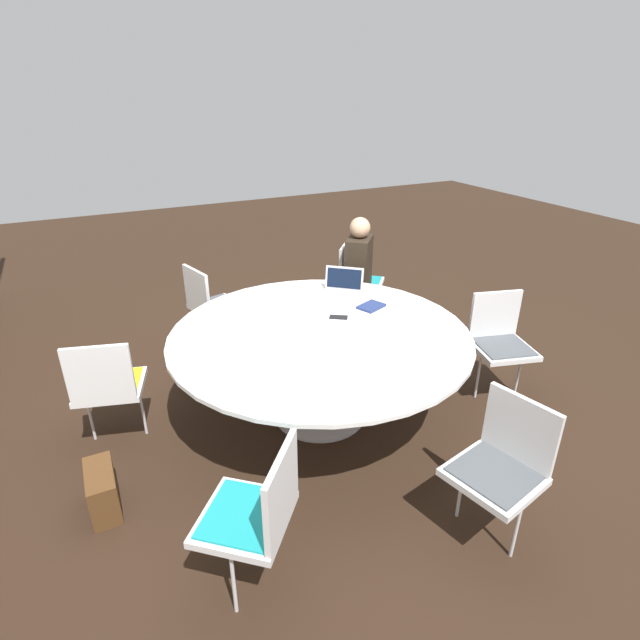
{
  "coord_description": "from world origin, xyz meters",
  "views": [
    {
      "loc": [
        -2.89,
        1.44,
        2.34
      ],
      "look_at": [
        0.0,
        0.0,
        0.82
      ],
      "focal_mm": 28.0,
      "sensor_mm": 36.0,
      "label": 1
    }
  ],
  "objects_px": {
    "chair_0": "(356,277)",
    "chair_1": "(211,301)",
    "person_0": "(360,267)",
    "spiral_notebook": "(371,306)",
    "chair_3": "(257,509)",
    "cell_phone": "(339,317)",
    "chair_4": "(503,461)",
    "laptop": "(343,287)",
    "chair_5": "(500,337)",
    "handbag": "(103,490)",
    "chair_2": "(107,383)"
  },
  "relations": [
    {
      "from": "chair_0",
      "to": "handbag",
      "type": "xyz_separation_m",
      "value": [
        -1.68,
        2.72,
        -0.37
      ]
    },
    {
      "from": "person_0",
      "to": "chair_3",
      "type": "bearing_deg",
      "value": 1.1
    },
    {
      "from": "chair_0",
      "to": "spiral_notebook",
      "type": "bearing_deg",
      "value": 15.86
    },
    {
      "from": "chair_2",
      "to": "chair_3",
      "type": "xyz_separation_m",
      "value": [
        -1.52,
        -0.53,
        0.0
      ]
    },
    {
      "from": "chair_4",
      "to": "spiral_notebook",
      "type": "bearing_deg",
      "value": -18.74
    },
    {
      "from": "chair_4",
      "to": "cell_phone",
      "type": "relative_size",
      "value": 5.48
    },
    {
      "from": "spiral_notebook",
      "to": "chair_3",
      "type": "bearing_deg",
      "value": 133.08
    },
    {
      "from": "chair_3",
      "to": "chair_5",
      "type": "distance_m",
      "value": 2.52
    },
    {
      "from": "chair_2",
      "to": "chair_5",
      "type": "bearing_deg",
      "value": 2.76
    },
    {
      "from": "chair_1",
      "to": "person_0",
      "type": "relative_size",
      "value": 0.71
    },
    {
      "from": "chair_1",
      "to": "handbag",
      "type": "bearing_deg",
      "value": -48.74
    },
    {
      "from": "chair_1",
      "to": "laptop",
      "type": "xyz_separation_m",
      "value": [
        -0.83,
        -0.95,
        0.27
      ]
    },
    {
      "from": "chair_1",
      "to": "chair_3",
      "type": "xyz_separation_m",
      "value": [
        -2.6,
        0.48,
        0.0
      ]
    },
    {
      "from": "chair_3",
      "to": "chair_5",
      "type": "height_order",
      "value": "same"
    },
    {
      "from": "chair_0",
      "to": "chair_1",
      "type": "bearing_deg",
      "value": -50.12
    },
    {
      "from": "chair_5",
      "to": "cell_phone",
      "type": "xyz_separation_m",
      "value": [
        0.5,
        1.21,
        0.22
      ]
    },
    {
      "from": "chair_5",
      "to": "person_0",
      "type": "xyz_separation_m",
      "value": [
        1.5,
        0.43,
        0.2
      ]
    },
    {
      "from": "person_0",
      "to": "chair_5",
      "type": "bearing_deg",
      "value": 56.75
    },
    {
      "from": "chair_3",
      "to": "spiral_notebook",
      "type": "distance_m",
      "value": 2.05
    },
    {
      "from": "chair_2",
      "to": "spiral_notebook",
      "type": "relative_size",
      "value": 3.4
    },
    {
      "from": "chair_1",
      "to": "person_0",
      "type": "height_order",
      "value": "person_0"
    },
    {
      "from": "chair_4",
      "to": "chair_5",
      "type": "relative_size",
      "value": 1.0
    },
    {
      "from": "chair_3",
      "to": "spiral_notebook",
      "type": "bearing_deg",
      "value": -6.25
    },
    {
      "from": "laptop",
      "to": "chair_3",
      "type": "bearing_deg",
      "value": -88.15
    },
    {
      "from": "chair_0",
      "to": "chair_4",
      "type": "distance_m",
      "value": 2.93
    },
    {
      "from": "chair_4",
      "to": "handbag",
      "type": "distance_m",
      "value": 2.33
    },
    {
      "from": "chair_5",
      "to": "laptop",
      "type": "distance_m",
      "value": 1.35
    },
    {
      "from": "spiral_notebook",
      "to": "chair_0",
      "type": "bearing_deg",
      "value": -25.03
    },
    {
      "from": "chair_3",
      "to": "chair_5",
      "type": "bearing_deg",
      "value": -29.94
    },
    {
      "from": "chair_4",
      "to": "chair_0",
      "type": "bearing_deg",
      "value": -26.89
    },
    {
      "from": "chair_2",
      "to": "cell_phone",
      "type": "relative_size",
      "value": 5.48
    },
    {
      "from": "chair_3",
      "to": "handbag",
      "type": "height_order",
      "value": "chair_3"
    },
    {
      "from": "chair_5",
      "to": "spiral_notebook",
      "type": "relative_size",
      "value": 3.4
    },
    {
      "from": "spiral_notebook",
      "to": "handbag",
      "type": "distance_m",
      "value": 2.3
    },
    {
      "from": "chair_0",
      "to": "chair_5",
      "type": "height_order",
      "value": "same"
    },
    {
      "from": "chair_0",
      "to": "cell_phone",
      "type": "xyz_separation_m",
      "value": [
        -1.23,
        0.88,
        0.22
      ]
    },
    {
      "from": "handbag",
      "to": "chair_5",
      "type": "bearing_deg",
      "value": -91.15
    },
    {
      "from": "cell_phone",
      "to": "chair_2",
      "type": "bearing_deg",
      "value": 83.84
    },
    {
      "from": "chair_1",
      "to": "cell_phone",
      "type": "height_order",
      "value": "chair_1"
    },
    {
      "from": "chair_1",
      "to": "person_0",
      "type": "bearing_deg",
      "value": 65.24
    },
    {
      "from": "chair_4",
      "to": "person_0",
      "type": "distance_m",
      "value": 2.69
    },
    {
      "from": "chair_1",
      "to": "spiral_notebook",
      "type": "bearing_deg",
      "value": 25.41
    },
    {
      "from": "spiral_notebook",
      "to": "handbag",
      "type": "bearing_deg",
      "value": 102.95
    },
    {
      "from": "chair_3",
      "to": "cell_phone",
      "type": "height_order",
      "value": "chair_3"
    },
    {
      "from": "chair_0",
      "to": "chair_3",
      "type": "height_order",
      "value": "same"
    },
    {
      "from": "chair_1",
      "to": "spiral_notebook",
      "type": "xyz_separation_m",
      "value": [
        -1.21,
        -1.01,
        0.22
      ]
    },
    {
      "from": "laptop",
      "to": "cell_phone",
      "type": "relative_size",
      "value": 2.57
    },
    {
      "from": "chair_0",
      "to": "chair_1",
      "type": "xyz_separation_m",
      "value": [
        0.03,
        1.56,
        0.0
      ]
    },
    {
      "from": "chair_1",
      "to": "cell_phone",
      "type": "distance_m",
      "value": 1.45
    },
    {
      "from": "cell_phone",
      "to": "handbag",
      "type": "bearing_deg",
      "value": 103.56
    }
  ]
}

